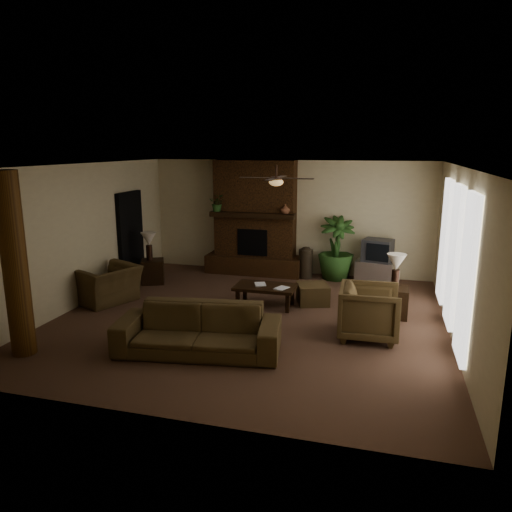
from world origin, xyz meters
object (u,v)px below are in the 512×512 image
(floor_vase, at_px, (306,260))
(armchair_left, at_px, (107,278))
(coffee_table, at_px, (265,288))
(side_table_left, at_px, (153,271))
(floor_plant, at_px, (336,262))
(side_table_right, at_px, (394,302))
(log_column, at_px, (15,265))
(lamp_left, at_px, (149,241))
(sofa, at_px, (198,322))
(tv_stand, at_px, (374,271))
(armchair_right, at_px, (369,309))
(lamp_right, at_px, (396,265))
(ottoman, at_px, (313,294))

(floor_vase, bearing_deg, armchair_left, -141.08)
(coffee_table, height_order, side_table_left, side_table_left)
(armchair_left, xyz_separation_m, side_table_left, (0.24, 1.53, -0.23))
(floor_plant, bearing_deg, side_table_right, -60.21)
(log_column, height_order, lamp_left, log_column)
(sofa, distance_m, tv_stand, 5.42)
(sofa, xyz_separation_m, floor_vase, (0.88, 4.71, -0.06))
(armchair_right, bearing_deg, floor_vase, 23.40)
(armchair_left, height_order, armchair_right, armchair_left)
(floor_vase, relative_size, lamp_left, 1.18)
(lamp_left, xyz_separation_m, lamp_right, (5.47, -0.85, 0.00))
(tv_stand, relative_size, lamp_right, 1.31)
(side_table_left, bearing_deg, lamp_left, -166.94)
(ottoman, distance_m, side_table_left, 3.87)
(coffee_table, bearing_deg, side_table_right, 1.79)
(armchair_left, distance_m, side_table_right, 5.70)
(tv_stand, xyz_separation_m, lamp_right, (0.42, -2.34, 0.75))
(coffee_table, xyz_separation_m, lamp_left, (-3.01, 0.93, 0.63))
(armchair_right, bearing_deg, ottoman, 35.37)
(log_column, bearing_deg, side_table_right, 30.17)
(coffee_table, distance_m, ottoman, 1.00)
(log_column, height_order, side_table_left, log_column)
(log_column, height_order, lamp_right, log_column)
(sofa, bearing_deg, side_table_left, 118.27)
(floor_plant, bearing_deg, armchair_left, -145.22)
(floor_plant, height_order, lamp_left, lamp_left)
(ottoman, xyz_separation_m, lamp_left, (-3.89, 0.50, 0.80))
(coffee_table, relative_size, ottoman, 2.00)
(lamp_left, bearing_deg, lamp_right, -8.84)
(log_column, distance_m, side_table_left, 4.23)
(ottoman, relative_size, side_table_left, 1.09)
(tv_stand, height_order, side_table_right, side_table_right)
(armchair_right, height_order, floor_plant, armchair_right)
(log_column, height_order, ottoman, log_column)
(log_column, xyz_separation_m, lamp_left, (0.05, 4.06, -0.40))
(tv_stand, relative_size, floor_vase, 1.10)
(log_column, distance_m, tv_stand, 7.62)
(sofa, relative_size, tv_stand, 2.95)
(floor_plant, bearing_deg, tv_stand, 0.00)
(floor_plant, xyz_separation_m, side_table_right, (1.34, -2.34, -0.15))
(floor_vase, bearing_deg, side_table_left, -157.62)
(armchair_right, distance_m, coffee_table, 2.33)
(armchair_left, relative_size, armchair_right, 1.17)
(floor_vase, distance_m, lamp_right, 3.09)
(lamp_left, bearing_deg, side_table_right, -8.87)
(sofa, bearing_deg, log_column, -172.30)
(lamp_right, bearing_deg, armchair_left, -173.30)
(tv_stand, xyz_separation_m, floor_vase, (-1.62, -0.09, 0.18))
(ottoman, bearing_deg, side_table_left, 172.35)
(armchair_left, bearing_deg, floor_plant, 147.52)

